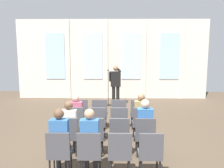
# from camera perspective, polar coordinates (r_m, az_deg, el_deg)

# --- Properties ---
(ground_plane) EXTENTS (15.15, 15.15, 0.00)m
(ground_plane) POSITION_cam_1_polar(r_m,az_deg,el_deg) (6.78, -0.96, -13.57)
(ground_plane) COLOR brown
(rear_partition) EXTENTS (9.10, 0.14, 3.78)m
(rear_partition) POSITION_cam_1_polar(r_m,az_deg,el_deg) (12.10, 0.20, 5.65)
(rear_partition) COLOR silver
(rear_partition) RESTS_ON ground
(speaker) EXTENTS (0.52, 0.69, 1.72)m
(speaker) POSITION_cam_1_polar(r_m,az_deg,el_deg) (10.59, 0.84, 0.28)
(speaker) COLOR black
(speaker) RESTS_ON ground
(mic_stand) EXTENTS (0.28, 0.28, 1.55)m
(mic_stand) POSITION_cam_1_polar(r_m,az_deg,el_deg) (10.85, -0.86, -3.09)
(mic_stand) COLOR black
(mic_stand) RESTS_ON ground
(chair_r0_c0) EXTENTS (0.46, 0.44, 0.94)m
(chair_r0_c0) POSITION_cam_1_polar(r_m,az_deg,el_deg) (7.91, -7.12, -6.24)
(chair_r0_c0) COLOR black
(chair_r0_c0) RESTS_ON ground
(chair_r0_c1) EXTENTS (0.46, 0.44, 0.94)m
(chair_r0_c1) POSITION_cam_1_polar(r_m,az_deg,el_deg) (7.85, -2.80, -6.30)
(chair_r0_c1) COLOR black
(chair_r0_c1) RESTS_ON ground
(chair_r0_c2) EXTENTS (0.46, 0.44, 0.94)m
(chair_r0_c2) POSITION_cam_1_polar(r_m,az_deg,el_deg) (7.83, 1.56, -6.33)
(chair_r0_c2) COLOR black
(chair_r0_c2) RESTS_ON ground
(chair_r0_c3) EXTENTS (0.46, 0.44, 0.94)m
(chair_r0_c3) POSITION_cam_1_polar(r_m,az_deg,el_deg) (7.86, 5.92, -6.32)
(chair_r0_c3) COLOR black
(chair_r0_c3) RESTS_ON ground
(chair_r1_c0) EXTENTS (0.46, 0.44, 0.94)m
(chair_r1_c0) POSITION_cam_1_polar(r_m,az_deg,el_deg) (6.99, -8.26, -8.31)
(chair_r1_c0) COLOR black
(chair_r1_c0) RESTS_ON ground
(audience_r1_c0) EXTENTS (0.36, 0.39, 1.27)m
(audience_r1_c0) POSITION_cam_1_polar(r_m,az_deg,el_deg) (7.02, -8.18, -6.74)
(audience_r1_c0) COLOR #2D2D33
(audience_r1_c0) RESTS_ON ground
(chair_r1_c1) EXTENTS (0.46, 0.44, 0.94)m
(chair_r1_c1) POSITION_cam_1_polar(r_m,az_deg,el_deg) (6.92, -3.35, -8.41)
(chair_r1_c1) COLOR black
(chair_r1_c1) RESTS_ON ground
(chair_r1_c2) EXTENTS (0.46, 0.44, 0.94)m
(chair_r1_c2) POSITION_cam_1_polar(r_m,az_deg,el_deg) (6.90, 1.62, -8.45)
(chair_r1_c2) COLOR black
(chair_r1_c2) RESTS_ON ground
(chair_r1_c3) EXTENTS (0.46, 0.44, 0.94)m
(chair_r1_c3) POSITION_cam_1_polar(r_m,az_deg,el_deg) (6.93, 6.59, -8.43)
(chair_r1_c3) COLOR black
(chair_r1_c3) RESTS_ON ground
(audience_r1_c3) EXTENTS (0.36, 0.39, 1.30)m
(audience_r1_c3) POSITION_cam_1_polar(r_m,az_deg,el_deg) (6.95, 6.55, -6.75)
(audience_r1_c3) COLOR #2D2D33
(audience_r1_c3) RESTS_ON ground
(chair_r2_c0) EXTENTS (0.46, 0.44, 0.94)m
(chair_r2_c0) POSITION_cam_1_polar(r_m,az_deg,el_deg) (6.08, -9.76, -11.00)
(chair_r2_c0) COLOR black
(chair_r2_c0) RESTS_ON ground
(audience_r2_c0) EXTENTS (0.36, 0.39, 1.30)m
(audience_r2_c0) POSITION_cam_1_polar(r_m,az_deg,el_deg) (6.10, -9.66, -9.07)
(audience_r2_c0) COLOR #2D2D33
(audience_r2_c0) RESTS_ON ground
(chair_r2_c1) EXTENTS (0.46, 0.44, 0.94)m
(chair_r2_c1) POSITION_cam_1_polar(r_m,az_deg,el_deg) (6.00, -4.08, -11.17)
(chair_r2_c1) COLOR black
(chair_r2_c1) RESTS_ON ground
(chair_r2_c2) EXTENTS (0.46, 0.44, 0.94)m
(chair_r2_c2) POSITION_cam_1_polar(r_m,az_deg,el_deg) (5.98, 1.70, -11.23)
(chair_r2_c2) COLOR black
(chair_r2_c2) RESTS_ON ground
(chair_r2_c3) EXTENTS (0.46, 0.44, 0.94)m
(chair_r2_c3) POSITION_cam_1_polar(r_m,az_deg,el_deg) (6.01, 7.47, -11.18)
(chair_r2_c3) COLOR black
(chair_r2_c3) RESTS_ON ground
(audience_r2_c3) EXTENTS (0.36, 0.39, 1.35)m
(audience_r2_c3) POSITION_cam_1_polar(r_m,az_deg,el_deg) (6.02, 7.43, -9.03)
(audience_r2_c3) COLOR #2D2D33
(audience_r2_c3) RESTS_ON ground
(chair_r3_c0) EXTENTS (0.46, 0.44, 0.94)m
(chair_r3_c0) POSITION_cam_1_polar(r_m,az_deg,el_deg) (5.20, -11.83, -14.60)
(chair_r3_c0) COLOR black
(chair_r3_c0) RESTS_ON ground
(audience_r3_c0) EXTENTS (0.36, 0.39, 1.37)m
(audience_r3_c0) POSITION_cam_1_polar(r_m,az_deg,el_deg) (5.19, -11.71, -11.99)
(audience_r3_c0) COLOR #2D2D33
(audience_r3_c0) RESTS_ON ground
(chair_r3_c1) EXTENTS (0.46, 0.44, 0.94)m
(chair_r3_c1) POSITION_cam_1_polar(r_m,az_deg,el_deg) (5.11, -5.10, -14.90)
(chair_r3_c1) COLOR black
(chair_r3_c1) RESTS_ON ground
(audience_r3_c1) EXTENTS (0.36, 0.39, 1.37)m
(audience_r3_c1) POSITION_cam_1_polar(r_m,az_deg,el_deg) (5.09, -5.04, -12.23)
(audience_r3_c1) COLOR #2D2D33
(audience_r3_c1) RESTS_ON ground
(chair_r3_c2) EXTENTS (0.46, 0.44, 0.94)m
(chair_r3_c2) POSITION_cam_1_polar(r_m,az_deg,el_deg) (5.08, 1.81, -15.00)
(chair_r3_c2) COLOR black
(chair_r3_c2) RESTS_ON ground
(chair_r3_c3) EXTENTS (0.46, 0.44, 0.94)m
(chair_r3_c3) POSITION_cam_1_polar(r_m,az_deg,el_deg) (5.12, 8.69, -14.90)
(chair_r3_c3) COLOR black
(chair_r3_c3) RESTS_ON ground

